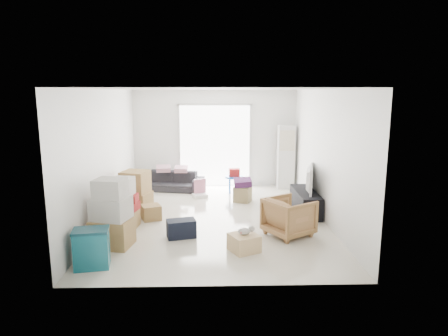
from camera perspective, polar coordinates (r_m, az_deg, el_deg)
room_shell at (r=8.22m, az=-1.24°, el=1.79°), size 4.98×6.48×3.18m
sliding_door at (r=11.18m, az=-1.32°, el=3.66°), size 2.10×0.04×2.33m
ac_tower at (r=11.09m, az=8.83°, el=1.55°), size 0.45×0.30×1.75m
tv_console at (r=9.07m, az=11.56°, el=-4.75°), size 0.43×1.45×0.48m
television at (r=8.99m, az=11.64°, el=-2.87°), size 0.80×1.10×0.13m
sofa at (r=10.93m, az=-7.58°, el=-1.42°), size 1.79×0.84×0.67m
pillow_left at (r=10.91m, az=-8.68°, el=0.68°), size 0.45×0.38×0.13m
pillow_right at (r=10.78m, az=-6.16°, el=0.63°), size 0.40×0.32×0.13m
armchair at (r=7.55m, az=9.27°, el=-6.65°), size 1.01×1.03×0.79m
storage_bins at (r=6.50m, az=-18.39°, el=-10.83°), size 0.58×0.45×0.61m
box_stack_a at (r=7.17m, az=-15.78°, el=-6.67°), size 0.74×0.65×1.20m
box_stack_b at (r=8.09m, az=-14.10°, el=-5.30°), size 0.60×0.55×1.01m
box_stack_c at (r=9.07m, az=-12.50°, el=-3.39°), size 0.75×0.68×0.93m
loose_box at (r=8.56m, az=-10.36°, el=-6.24°), size 0.48×0.48×0.31m
duffel_bag at (r=7.47m, az=-6.12°, el=-8.60°), size 0.58×0.43×0.33m
ottoman at (r=9.76m, az=2.67°, el=-3.74°), size 0.49×0.49×0.38m
blanket at (r=9.70m, az=2.69°, el=-2.27°), size 0.42×0.42×0.14m
kids_table at (r=10.60m, az=1.49°, el=-1.09°), size 0.50×0.50×0.63m
toy_walker at (r=10.21m, az=-3.46°, el=-3.45°), size 0.42×0.41×0.45m
wood_crate at (r=6.84m, az=2.88°, el=-10.62°), size 0.58×0.58×0.29m
plush_bunny at (r=6.77m, az=3.16°, el=-8.93°), size 0.29×0.16×0.14m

